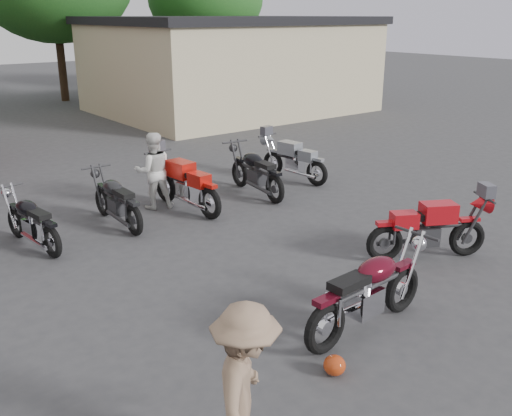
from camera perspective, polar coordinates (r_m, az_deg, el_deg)
ground at (r=8.25m, az=10.09°, el=-9.41°), size 90.00×90.00×0.00m
stucco_building at (r=24.32m, az=-2.66°, el=13.84°), size 10.00×8.00×3.50m
tree_2 at (r=28.41m, az=-19.46°, el=18.93°), size 7.04×7.04×8.80m
tree_3 at (r=31.98m, az=-5.00°, el=18.66°), size 6.08×6.08×7.60m
vintage_motorcycle at (r=7.38m, az=11.28°, el=-7.70°), size 2.15×0.81×1.23m
sportbike at (r=9.76m, az=17.01°, el=-1.71°), size 2.06×1.54×1.15m
helmet at (r=6.71m, az=7.86°, el=-15.32°), size 0.27×0.27×0.23m
person_light at (r=11.96m, az=-10.21°, el=3.68°), size 0.93×0.82×1.60m
person_tan at (r=5.11m, az=-1.01°, el=-17.80°), size 1.15×1.19×1.63m
row_bike_2 at (r=10.56m, az=-21.60°, el=-0.97°), size 0.85×1.88×1.05m
row_bike_3 at (r=11.19m, az=-13.82°, el=1.03°), size 0.63×1.89×1.10m
row_bike_4 at (r=11.79m, az=-7.11°, el=2.65°), size 0.87×2.15×1.22m
row_bike_5 at (r=12.73m, az=-0.04°, el=3.92°), size 0.87×2.08×1.18m
row_bike_6 at (r=13.90m, az=3.75°, el=5.05°), size 0.90×2.00×1.12m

